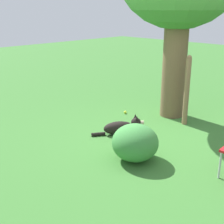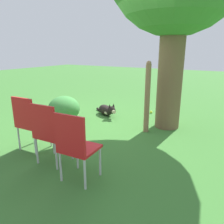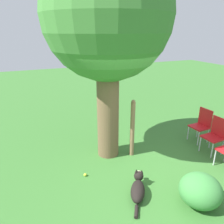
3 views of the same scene
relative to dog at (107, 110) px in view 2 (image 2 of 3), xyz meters
name	(u,v)px [view 2 (image 2 of 3)]	position (x,y,z in m)	size (l,w,h in m)	color
ground_plane	(122,124)	(0.41, 0.67, -0.14)	(30.00, 30.00, 0.00)	#38702D
dog	(107,110)	(0.00, 0.00, 0.00)	(0.64, 0.92, 0.37)	black
fence_post	(147,97)	(0.57, 1.33, 0.60)	(0.11, 0.11, 1.46)	#846647
red_chair_0	(29,121)	(2.40, -0.02, 0.39)	(0.44, 0.46, 0.94)	red
red_chair_1	(49,131)	(2.56, 0.61, 0.39)	(0.44, 0.46, 0.94)	red
red_chair_2	(76,144)	(2.73, 1.25, 0.39)	(0.44, 0.46, 0.94)	red
tennis_ball	(151,112)	(-0.77, 0.94, -0.10)	(0.07, 0.07, 0.07)	#CCE033
low_shrub	(64,109)	(0.89, -0.65, 0.16)	(0.75, 0.75, 0.60)	#3D843D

